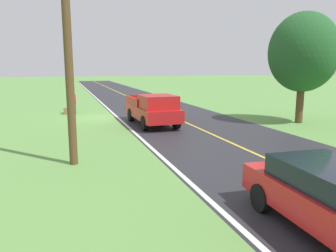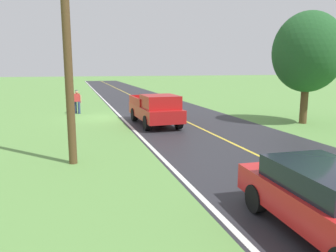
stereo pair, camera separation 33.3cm
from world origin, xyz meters
name	(u,v)px [view 2 (the right image)]	position (x,y,z in m)	size (l,w,h in m)	color
ground_plane	(103,118)	(0.00, 0.00, 0.00)	(200.00, 200.00, 0.00)	#609347
road_surface	(172,115)	(-4.83, 0.00, 0.00)	(7.66, 120.00, 0.00)	#28282D
lane_edge_line	(121,117)	(-1.17, 0.00, 0.01)	(0.16, 117.60, 0.00)	silver
lane_centre_line	(172,115)	(-4.83, 0.00, 0.01)	(0.14, 117.60, 0.00)	gold
hitchhiker_walking	(77,100)	(1.63, -2.51, 0.98)	(0.62, 0.51, 1.75)	navy
suitcase_carried	(72,111)	(2.04, -2.39, 0.23)	(0.20, 0.46, 0.46)	brown
pickup_truck_passing	(156,109)	(-2.70, 3.77, 0.97)	(2.21, 5.45, 1.82)	#B21919
tree_far_side_near	(308,52)	(-11.37, 5.64, 4.19)	(4.05, 4.05, 6.54)	brown
sedan_ahead_same_lane	(330,200)	(-2.88, 17.16, 0.75)	(2.04, 4.46, 1.41)	red
utility_pole_roadside	(68,57)	(2.01, 10.48, 3.70)	(0.28, 0.28, 7.40)	brown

